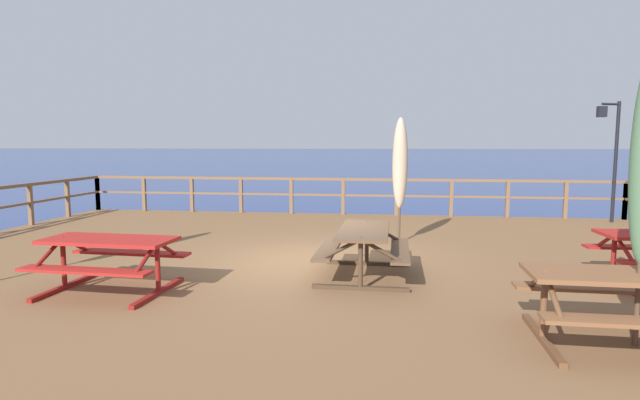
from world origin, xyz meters
The scene contains 8 objects.
ground_plane centered at (0.00, 0.00, 0.00)m, with size 600.00×600.00×0.00m, color navy.
wooden_deck centered at (0.00, 0.00, 0.38)m, with size 15.96×12.50×0.77m, color brown.
railing_waterside_far centered at (0.00, 6.10, 1.50)m, with size 15.76×0.10×1.09m.
picnic_table_mid_left centered at (0.95, -0.92, 1.32)m, with size 1.43×1.91×0.78m.
picnic_table_back_right centered at (3.84, -3.30, 1.33)m, with size 2.14×1.43×0.78m.
picnic_table_back_left centered at (-2.58, -2.21, 1.32)m, with size 1.90×1.49×0.78m.
patio_umbrella_tall_mid_right centered at (1.55, 1.89, 2.44)m, with size 0.32×0.32×2.64m.
lamp_post_hooked centered at (7.10, 5.47, 2.88)m, with size 0.65×0.37×3.20m.
Camera 1 is at (1.30, -8.72, 2.85)m, focal length 28.27 mm.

